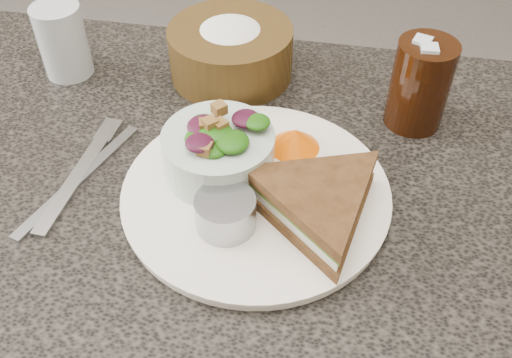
{
  "coord_description": "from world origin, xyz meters",
  "views": [
    {
      "loc": [
        0.13,
        -0.43,
        1.23
      ],
      "look_at": [
        0.05,
        0.01,
        0.78
      ],
      "focal_mm": 40.0,
      "sensor_mm": 36.0,
      "label": 1
    }
  ],
  "objects": [
    {
      "name": "dining_table",
      "position": [
        0.0,
        0.0,
        0.38
      ],
      "size": [
        1.0,
        0.7,
        0.75
      ],
      "primitive_type": "cube",
      "color": "black",
      "rests_on": "floor"
    },
    {
      "name": "dinner_plate",
      "position": [
        0.05,
        0.01,
        0.76
      ],
      "size": [
        0.3,
        0.3,
        0.01
      ],
      "primitive_type": "cylinder",
      "color": "white",
      "rests_on": "dining_table"
    },
    {
      "name": "sandwich",
      "position": [
        0.12,
        -0.02,
        0.79
      ],
      "size": [
        0.25,
        0.25,
        0.05
      ],
      "primitive_type": null,
      "rotation": [
        0.0,
        0.0,
        -0.71
      ],
      "color": "#55371D",
      "rests_on": "dinner_plate"
    },
    {
      "name": "salad_bowl",
      "position": [
        0.0,
        0.03,
        0.8
      ],
      "size": [
        0.15,
        0.15,
        0.07
      ],
      "primitive_type": null,
      "rotation": [
        0.0,
        0.0,
        -0.2
      ],
      "color": "#B0C5BB",
      "rests_on": "dinner_plate"
    },
    {
      "name": "dressing_ramekin",
      "position": [
        0.03,
        -0.05,
        0.78
      ],
      "size": [
        0.07,
        0.07,
        0.04
      ],
      "primitive_type": "cylinder",
      "rotation": [
        0.0,
        0.0,
        0.04
      ],
      "color": "#92959A",
      "rests_on": "dinner_plate"
    },
    {
      "name": "orange_wedge",
      "position": [
        0.08,
        0.09,
        0.78
      ],
      "size": [
        0.09,
        0.09,
        0.03
      ],
      "primitive_type": "cone",
      "rotation": [
        0.0,
        0.0,
        0.58
      ],
      "color": "#F75D02",
      "rests_on": "dinner_plate"
    },
    {
      "name": "fork",
      "position": [
        -0.16,
        -0.0,
        0.75
      ],
      "size": [
        0.03,
        0.18,
        0.0
      ],
      "primitive_type": "cube",
      "rotation": [
        0.0,
        0.0,
        -0.06
      ],
      "color": "#B2B3B5",
      "rests_on": "dining_table"
    },
    {
      "name": "knife",
      "position": [
        -0.16,
        -0.0,
        0.75
      ],
      "size": [
        0.08,
        0.2,
        0.0
      ],
      "primitive_type": "cube",
      "rotation": [
        0.0,
        0.0,
        -0.31
      ],
      "color": "#A2A6AB",
      "rests_on": "dining_table"
    },
    {
      "name": "bread_basket",
      "position": [
        -0.03,
        0.24,
        0.8
      ],
      "size": [
        0.23,
        0.23,
        0.1
      ],
      "primitive_type": null,
      "rotation": [
        0.0,
        0.0,
        -0.43
      ],
      "color": "brown",
      "rests_on": "dining_table"
    },
    {
      "name": "cola_glass",
      "position": [
        0.23,
        0.18,
        0.81
      ],
      "size": [
        0.08,
        0.08,
        0.13
      ],
      "primitive_type": null,
      "rotation": [
        0.0,
        0.0,
        0.16
      ],
      "color": "black",
      "rests_on": "dining_table"
    },
    {
      "name": "water_glass",
      "position": [
        -0.26,
        0.2,
        0.8
      ],
      "size": [
        0.08,
        0.08,
        0.1
      ],
      "primitive_type": "cylinder",
      "rotation": [
        0.0,
        0.0,
        -0.13
      ],
      "color": "#ADB7BE",
      "rests_on": "dining_table"
    }
  ]
}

